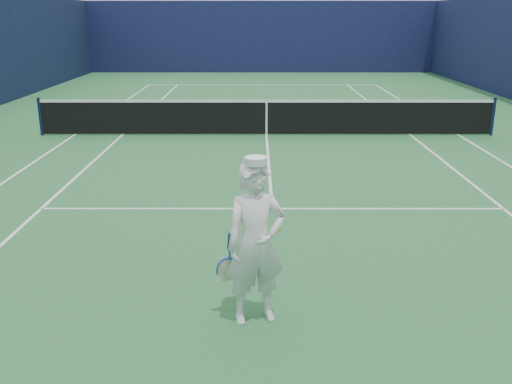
% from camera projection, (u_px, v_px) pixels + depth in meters
% --- Properties ---
extents(ground, '(80.00, 80.00, 0.00)m').
position_uv_depth(ground, '(266.00, 135.00, 16.24)').
color(ground, '#256233').
rests_on(ground, ground).
extents(court_markings, '(11.03, 23.83, 0.01)m').
position_uv_depth(court_markings, '(266.00, 135.00, 16.24)').
color(court_markings, white).
rests_on(court_markings, ground).
extents(windscreen_fence, '(20.12, 36.12, 4.00)m').
position_uv_depth(windscreen_fence, '(267.00, 64.00, 15.64)').
color(windscreen_fence, '#0F1339').
rests_on(windscreen_fence, ground).
extents(tennis_net, '(12.88, 0.09, 1.07)m').
position_uv_depth(tennis_net, '(267.00, 116.00, 16.07)').
color(tennis_net, '#141E4C').
rests_on(tennis_net, ground).
extents(tennis_player, '(0.86, 0.61, 1.90)m').
position_uv_depth(tennis_player, '(256.00, 243.00, 6.22)').
color(tennis_player, white).
rests_on(tennis_player, ground).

